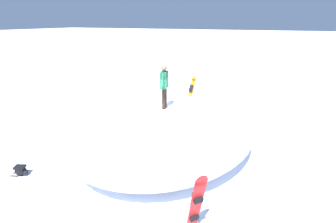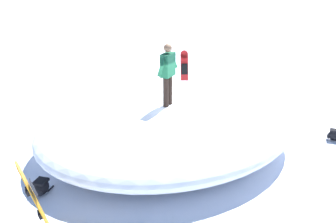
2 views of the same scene
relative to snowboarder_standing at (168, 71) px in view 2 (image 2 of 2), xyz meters
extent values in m
plane|color=white|center=(0.30, 0.52, -2.28)|extent=(240.00, 240.00, 0.00)
ellipsoid|color=white|center=(-0.18, 0.26, -1.59)|extent=(7.52, 8.40, 1.38)
cylinder|color=black|center=(-0.02, 0.10, -0.51)|extent=(0.14, 0.14, 0.77)
cylinder|color=black|center=(0.02, -0.10, -0.51)|extent=(0.14, 0.14, 0.77)
cube|color=#195638|center=(0.00, 0.00, 0.16)|extent=(0.31, 0.46, 0.57)
sphere|color=#936B4C|center=(0.00, 0.00, 0.58)|extent=(0.21, 0.21, 0.21)
cylinder|color=#195638|center=(-0.07, 0.30, 0.21)|extent=(0.16, 0.38, 0.48)
cylinder|color=#195638|center=(0.07, -0.30, 0.21)|extent=(0.16, 0.38, 0.48)
cube|color=red|center=(-2.34, 3.67, -1.50)|extent=(0.44, 0.44, 1.57)
cylinder|color=red|center=(-2.46, 3.78, -0.71)|extent=(0.24, 0.25, 0.27)
cube|color=black|center=(-2.35, 3.68, -1.21)|extent=(0.22, 0.22, 0.38)
cube|color=black|center=(-2.42, 3.74, -1.21)|extent=(0.20, 0.20, 0.12)
cube|color=black|center=(-2.33, 3.66, -1.78)|extent=(0.20, 0.20, 0.12)
cube|color=orange|center=(0.34, -4.16, -1.52)|extent=(0.48, 0.54, 1.52)
cylinder|color=orange|center=(0.24, -4.35, -0.76)|extent=(0.31, 0.23, 0.29)
cube|color=black|center=(0.34, -4.17, -1.25)|extent=(0.27, 0.22, 0.37)
cube|color=black|center=(0.28, -4.26, -1.25)|extent=(0.21, 0.18, 0.12)
cube|color=black|center=(0.36, -4.13, -1.79)|extent=(0.21, 0.18, 0.12)
ellipsoid|color=black|center=(-0.90, -3.29, -2.11)|extent=(0.44, 0.46, 0.34)
ellipsoid|color=black|center=(-0.83, -3.44, -2.16)|extent=(0.26, 0.19, 0.16)
cube|color=black|center=(-0.90, -3.29, -1.97)|extent=(0.37, 0.39, 0.06)
cylinder|color=black|center=(-0.90, -3.07, -2.26)|extent=(0.14, 0.25, 0.04)
cylinder|color=black|center=(-1.06, -3.15, -2.26)|extent=(0.14, 0.25, 0.04)
ellipsoid|color=black|center=(3.09, 3.66, -2.12)|extent=(0.42, 0.36, 0.32)
ellipsoid|color=black|center=(2.95, 3.61, -2.17)|extent=(0.16, 0.21, 0.15)
cube|color=black|center=(3.09, 3.66, -1.98)|extent=(0.35, 0.30, 0.06)
camera|label=1|loc=(-3.34, 7.39, 2.09)|focal=25.28mm
camera|label=2|loc=(6.45, -7.58, 2.97)|focal=44.91mm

